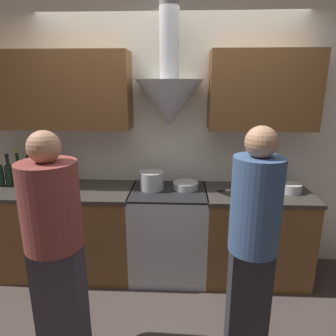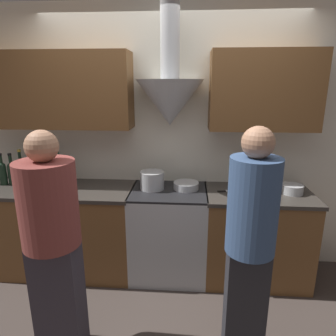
{
  "view_description": "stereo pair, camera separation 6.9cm",
  "coord_description": "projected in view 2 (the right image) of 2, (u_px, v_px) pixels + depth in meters",
  "views": [
    {
      "loc": [
        0.12,
        -2.37,
        1.86
      ],
      "look_at": [
        0.0,
        0.21,
        1.13
      ],
      "focal_mm": 32.0,
      "sensor_mm": 36.0,
      "label": 1
    },
    {
      "loc": [
        0.19,
        -2.37,
        1.86
      ],
      "look_at": [
        0.0,
        0.21,
        1.13
      ],
      "focal_mm": 32.0,
      "sensor_mm": 36.0,
      "label": 2
    }
  ],
  "objects": [
    {
      "name": "wine_bottle_7",
      "position": [
        59.0,
        172.0,
        2.95
      ],
      "size": [
        0.07,
        0.07,
        0.34
      ],
      "color": "black",
      "rests_on": "counter_left"
    },
    {
      "name": "counter_left",
      "position": [
        61.0,
        229.0,
        3.04
      ],
      "size": [
        1.5,
        0.62,
        0.88
      ],
      "color": "brown",
      "rests_on": "ground_plane"
    },
    {
      "name": "wine_bottle_4",
      "position": [
        32.0,
        172.0,
        2.97
      ],
      "size": [
        0.07,
        0.07,
        0.34
      ],
      "color": "black",
      "rests_on": "counter_left"
    },
    {
      "name": "mixing_bowl",
      "position": [
        186.0,
        186.0,
        2.88
      ],
      "size": [
        0.24,
        0.24,
        0.07
      ],
      "color": "#B7BABC",
      "rests_on": "stove_range"
    },
    {
      "name": "wine_bottle_5",
      "position": [
        42.0,
        173.0,
        2.97
      ],
      "size": [
        0.07,
        0.07,
        0.32
      ],
      "color": "black",
      "rests_on": "counter_left"
    },
    {
      "name": "person_foreground_left",
      "position": [
        52.0,
        239.0,
        1.98
      ],
      "size": [
        0.37,
        0.37,
        1.6
      ],
      "color": "#38333D",
      "rests_on": "ground_plane"
    },
    {
      "name": "wine_bottle_1",
      "position": [
        3.0,
        172.0,
        2.98
      ],
      "size": [
        0.07,
        0.07,
        0.32
      ],
      "color": "black",
      "rests_on": "counter_left"
    },
    {
      "name": "stove_range",
      "position": [
        169.0,
        232.0,
        2.96
      ],
      "size": [
        0.73,
        0.6,
        0.88
      ],
      "color": "#B7BABC",
      "rests_on": "ground_plane"
    },
    {
      "name": "orange_fruit",
      "position": [
        255.0,
        185.0,
        2.88
      ],
      "size": [
        0.08,
        0.08,
        0.08
      ],
      "color": "orange",
      "rests_on": "counter_right"
    },
    {
      "name": "person_foreground_right",
      "position": [
        250.0,
        240.0,
        1.91
      ],
      "size": [
        0.31,
        0.31,
        1.63
      ],
      "color": "#28282D",
      "rests_on": "ground_plane"
    },
    {
      "name": "saucepan",
      "position": [
        292.0,
        189.0,
        2.76
      ],
      "size": [
        0.19,
        0.19,
        0.08
      ],
      "color": "#B7BABC",
      "rests_on": "counter_right"
    },
    {
      "name": "wine_bottle_3",
      "position": [
        22.0,
        171.0,
        2.96
      ],
      "size": [
        0.08,
        0.08,
        0.36
      ],
      "color": "black",
      "rests_on": "counter_left"
    },
    {
      "name": "chefs_knife",
      "position": [
        228.0,
        191.0,
        2.82
      ],
      "size": [
        0.21,
        0.08,
        0.01
      ],
      "rotation": [
        0.0,
        0.0,
        0.24
      ],
      "color": "silver",
      "rests_on": "counter_right"
    },
    {
      "name": "stock_pot",
      "position": [
        152.0,
        180.0,
        2.87
      ],
      "size": [
        0.23,
        0.23,
        0.17
      ],
      "color": "#B7BABC",
      "rests_on": "stove_range"
    },
    {
      "name": "counter_right",
      "position": [
        256.0,
        235.0,
        2.9
      ],
      "size": [
        0.99,
        0.62,
        0.88
      ],
      "color": "brown",
      "rests_on": "ground_plane"
    },
    {
      "name": "wall_back",
      "position": [
        162.0,
        125.0,
        2.94
      ],
      "size": [
        8.4,
        0.62,
        2.6
      ],
      "color": "silver",
      "rests_on": "ground_plane"
    },
    {
      "name": "wine_bottle_2",
      "position": [
        12.0,
        172.0,
        2.99
      ],
      "size": [
        0.08,
        0.08,
        0.32
      ],
      "color": "black",
      "rests_on": "counter_left"
    },
    {
      "name": "wine_bottle_6",
      "position": [
        49.0,
        173.0,
        2.95
      ],
      "size": [
        0.08,
        0.08,
        0.32
      ],
      "color": "black",
      "rests_on": "counter_left"
    },
    {
      "name": "ground_plane",
      "position": [
        166.0,
        291.0,
        2.79
      ],
      "size": [
        12.0,
        12.0,
        0.0
      ],
      "primitive_type": "plane",
      "color": "#423833"
    }
  ]
}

